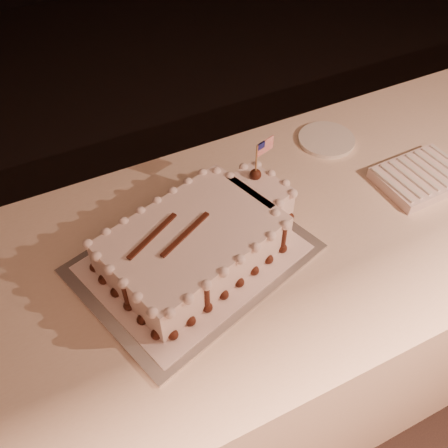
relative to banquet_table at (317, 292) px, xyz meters
name	(u,v)px	position (x,y,z in m)	size (l,w,h in m)	color
banquet_table	(317,292)	(0.00, 0.00, 0.00)	(2.40, 0.80, 0.75)	beige
cake_board	(194,258)	(-0.40, 0.01, 0.38)	(0.52, 0.39, 0.01)	silver
doily	(194,257)	(-0.40, 0.01, 0.38)	(0.46, 0.35, 0.00)	white
sheet_cake	(202,238)	(-0.38, 0.02, 0.43)	(0.51, 0.37, 0.20)	white
napkin_stack	(421,177)	(0.26, -0.01, 0.39)	(0.24, 0.18, 0.04)	white
side_plate	(326,140)	(0.13, 0.25, 0.38)	(0.17, 0.17, 0.01)	white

